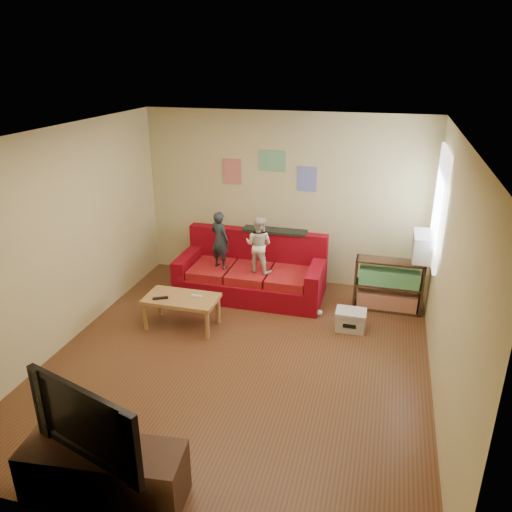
% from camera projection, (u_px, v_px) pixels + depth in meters
% --- Properties ---
extents(room_shell, '(4.52, 5.02, 2.72)m').
position_uv_depth(room_shell, '(237.00, 257.00, 5.60)').
color(room_shell, brown).
rests_on(room_shell, ground).
extents(sofa, '(2.20, 1.01, 0.97)m').
position_uv_depth(sofa, '(252.00, 274.00, 7.68)').
color(sofa, maroon).
rests_on(sofa, ground).
extents(child_a, '(0.38, 0.32, 0.88)m').
position_uv_depth(child_a, '(220.00, 240.00, 7.42)').
color(child_a, '#20282E').
rests_on(child_a, sofa).
extents(child_b, '(0.46, 0.39, 0.85)m').
position_uv_depth(child_b, '(259.00, 245.00, 7.28)').
color(child_b, beige).
rests_on(child_b, sofa).
extents(coffee_table, '(0.98, 0.54, 0.44)m').
position_uv_depth(coffee_table, '(182.00, 301.00, 6.71)').
color(coffee_table, '#AD7D44').
rests_on(coffee_table, ground).
extents(remote, '(0.21, 0.14, 0.02)m').
position_uv_depth(remote, '(160.00, 298.00, 6.64)').
color(remote, black).
rests_on(remote, coffee_table).
extents(game_controller, '(0.14, 0.04, 0.03)m').
position_uv_depth(game_controller, '(197.00, 296.00, 6.68)').
color(game_controller, silver).
rests_on(game_controller, coffee_table).
extents(bookshelf, '(0.96, 0.29, 0.76)m').
position_uv_depth(bookshelf, '(388.00, 288.00, 7.19)').
color(bookshelf, '#382415').
rests_on(bookshelf, ground).
extents(window, '(0.04, 1.08, 1.48)m').
position_uv_depth(window, '(439.00, 207.00, 6.43)').
color(window, white).
rests_on(window, room_shell).
extents(ac_unit, '(0.28, 0.55, 0.35)m').
position_uv_depth(ac_unit, '(424.00, 246.00, 6.67)').
color(ac_unit, '#B7B2A3').
rests_on(ac_unit, window).
extents(artwork_left, '(0.30, 0.01, 0.40)m').
position_uv_depth(artwork_left, '(232.00, 171.00, 7.88)').
color(artwork_left, '#D87266').
rests_on(artwork_left, room_shell).
extents(artwork_center, '(0.42, 0.01, 0.32)m').
position_uv_depth(artwork_center, '(272.00, 161.00, 7.65)').
color(artwork_center, '#72B27F').
rests_on(artwork_center, room_shell).
extents(artwork_right, '(0.30, 0.01, 0.38)m').
position_uv_depth(artwork_right, '(307.00, 179.00, 7.61)').
color(artwork_right, '#727FCC').
rests_on(artwork_right, room_shell).
extents(file_box, '(0.40, 0.31, 0.28)m').
position_uv_depth(file_box, '(350.00, 320.00, 6.72)').
color(file_box, beige).
rests_on(file_box, ground).
extents(tv_stand, '(1.38, 0.59, 0.50)m').
position_uv_depth(tv_stand, '(104.00, 473.00, 4.11)').
color(tv_stand, '#3D2317').
rests_on(tv_stand, ground).
extents(television, '(1.15, 0.49, 0.67)m').
position_uv_depth(television, '(96.00, 416.00, 3.89)').
color(television, black).
rests_on(television, tv_stand).
extents(tissue, '(0.11, 0.11, 0.09)m').
position_uv_depth(tissue, '(319.00, 313.00, 7.11)').
color(tissue, white).
rests_on(tissue, ground).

